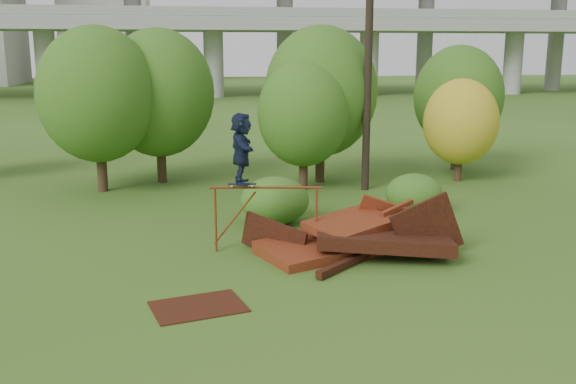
{
  "coord_description": "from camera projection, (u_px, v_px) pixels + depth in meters",
  "views": [
    {
      "loc": [
        -3.3,
        -13.69,
        5.09
      ],
      "look_at": [
        -0.8,
        2.0,
        1.6
      ],
      "focal_mm": 40.0,
      "sensor_mm": 36.0,
      "label": 1
    }
  ],
  "objects": [
    {
      "name": "scrap_pile",
      "position": [
        357.0,
        239.0,
        16.45
      ],
      "size": [
        5.62,
        3.45,
        1.97
      ],
      "color": "#4C1E0D",
      "rests_on": "ground"
    },
    {
      "name": "skater",
      "position": [
        241.0,
        148.0,
        16.1
      ],
      "size": [
        0.62,
        1.7,
        1.8
      ],
      "primitive_type": "imported",
      "rotation": [
        0.0,
        0.0,
        1.52
      ],
      "color": "#161E37",
      "rests_on": "skateboard"
    },
    {
      "name": "tree_5",
      "position": [
        458.0,
        97.0,
        27.62
      ],
      "size": [
        3.83,
        3.83,
        5.38
      ],
      "color": "black",
      "rests_on": "ground"
    },
    {
      "name": "shrub_left",
      "position": [
        275.0,
        201.0,
        19.21
      ],
      "size": [
        2.07,
        1.91,
        1.44
      ],
      "primitive_type": "ellipsoid",
      "color": "#264D14",
      "rests_on": "ground"
    },
    {
      "name": "utility_pole",
      "position": [
        369.0,
        40.0,
        22.96
      ],
      "size": [
        1.4,
        0.28,
        10.85
      ],
      "color": "black",
      "rests_on": "ground"
    },
    {
      "name": "skateboard",
      "position": [
        242.0,
        184.0,
        16.3
      ],
      "size": [
        0.74,
        0.3,
        0.07
      ],
      "rotation": [
        0.0,
        0.0,
        -0.15
      ],
      "color": "black",
      "rests_on": "grind_rail"
    },
    {
      "name": "flat_plate",
      "position": [
        198.0,
        307.0,
        13.03
      ],
      "size": [
        2.08,
        1.71,
        0.03
      ],
      "primitive_type": "cube",
      "rotation": [
        0.0,
        0.0,
        0.25
      ],
      "color": "#38170C",
      "rests_on": "ground"
    },
    {
      "name": "tree_0",
      "position": [
        97.0,
        95.0,
        23.11
      ],
      "size": [
        4.28,
        4.28,
        6.03
      ],
      "color": "black",
      "rests_on": "ground"
    },
    {
      "name": "shrub_right",
      "position": [
        414.0,
        194.0,
        20.47
      ],
      "size": [
        1.82,
        1.67,
        1.29
      ],
      "primitive_type": "ellipsoid",
      "color": "#264D14",
      "rests_on": "ground"
    },
    {
      "name": "tree_2",
      "position": [
        304.0,
        113.0,
        23.61
      ],
      "size": [
        3.43,
        3.43,
        4.84
      ],
      "color": "black",
      "rests_on": "ground"
    },
    {
      "name": "grind_rail",
      "position": [
        266.0,
        204.0,
        16.41
      ],
      "size": [
        2.87,
        0.51,
        1.73
      ],
      "color": "maroon",
      "rests_on": "ground"
    },
    {
      "name": "tree_4",
      "position": [
        461.0,
        122.0,
        25.29
      ],
      "size": [
        2.95,
        2.95,
        4.07
      ],
      "color": "black",
      "rests_on": "ground"
    },
    {
      "name": "ground",
      "position": [
        336.0,
        277.0,
        14.8
      ],
      "size": [
        240.0,
        240.0,
        0.0
      ],
      "primitive_type": "plane",
      "color": "#2D5116",
      "rests_on": "ground"
    },
    {
      "name": "freeway_overpass",
      "position": [
        211.0,
        5.0,
        73.27
      ],
      "size": [
        160.0,
        15.0,
        13.7
      ],
      "color": "gray",
      "rests_on": "ground"
    },
    {
      "name": "tree_1",
      "position": [
        159.0,
        93.0,
        24.8
      ],
      "size": [
        4.31,
        4.31,
        6.0
      ],
      "color": "black",
      "rests_on": "ground"
    },
    {
      "name": "tree_3",
      "position": [
        321.0,
        92.0,
        24.82
      ],
      "size": [
        4.4,
        4.4,
        6.1
      ],
      "color": "black",
      "rests_on": "ground"
    }
  ]
}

